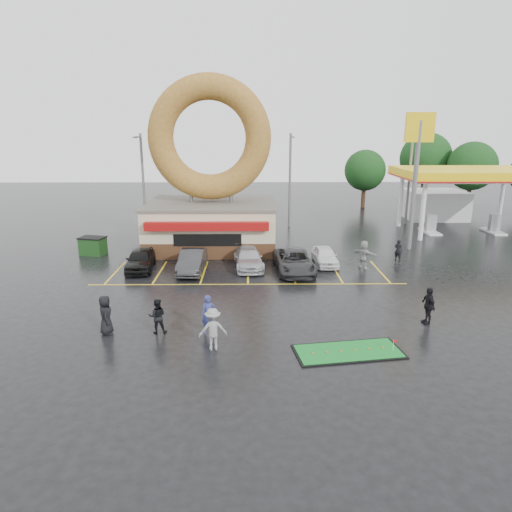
{
  "coord_description": "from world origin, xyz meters",
  "views": [
    {
      "loc": [
        0.2,
        -23.62,
        9.4
      ],
      "look_at": [
        0.49,
        2.12,
        2.2
      ],
      "focal_mm": 32.0,
      "sensor_mm": 36.0,
      "label": 1
    }
  ],
  "objects_px": {
    "streetlight_left": "(143,179)",
    "dumpster": "(93,246)",
    "shell_sign": "(417,156)",
    "person_blue": "(209,315)",
    "putting_green": "(348,351)",
    "car_silver": "(248,258)",
    "gas_station": "(453,189)",
    "streetlight_right": "(410,177)",
    "car_grey": "(294,261)",
    "car_black": "(140,259)",
    "donut_shop": "(211,193)",
    "person_cameraman": "(428,306)",
    "car_dgrey": "(192,261)",
    "streetlight_mid": "(290,178)",
    "car_white": "(325,256)"
  },
  "relations": [
    {
      "from": "car_grey",
      "to": "person_cameraman",
      "type": "relative_size",
      "value": 2.82
    },
    {
      "from": "streetlight_mid",
      "to": "car_grey",
      "type": "distance_m",
      "value": 15.52
    },
    {
      "from": "car_black",
      "to": "car_grey",
      "type": "bearing_deg",
      "value": -8.42
    },
    {
      "from": "donut_shop",
      "to": "car_dgrey",
      "type": "xyz_separation_m",
      "value": [
        -0.8,
        -6.9,
        -3.72
      ]
    },
    {
      "from": "car_dgrey",
      "to": "dumpster",
      "type": "xyz_separation_m",
      "value": [
        -8.2,
        4.48,
        -0.09
      ]
    },
    {
      "from": "shell_sign",
      "to": "dumpster",
      "type": "bearing_deg",
      "value": -176.7
    },
    {
      "from": "car_dgrey",
      "to": "car_grey",
      "type": "distance_m",
      "value": 6.92
    },
    {
      "from": "streetlight_mid",
      "to": "person_cameraman",
      "type": "xyz_separation_m",
      "value": [
        4.99,
        -23.52,
        -3.84
      ]
    },
    {
      "from": "gas_station",
      "to": "streetlight_right",
      "type": "relative_size",
      "value": 1.52
    },
    {
      "from": "donut_shop",
      "to": "car_grey",
      "type": "bearing_deg",
      "value": -48.89
    },
    {
      "from": "shell_sign",
      "to": "streetlight_mid",
      "type": "bearing_deg",
      "value": 135.27
    },
    {
      "from": "dumpster",
      "to": "shell_sign",
      "type": "bearing_deg",
      "value": 16.84
    },
    {
      "from": "streetlight_left",
      "to": "streetlight_mid",
      "type": "height_order",
      "value": "same"
    },
    {
      "from": "car_black",
      "to": "putting_green",
      "type": "relative_size",
      "value": 0.88
    },
    {
      "from": "streetlight_right",
      "to": "car_grey",
      "type": "height_order",
      "value": "streetlight_right"
    },
    {
      "from": "person_cameraman",
      "to": "person_blue",
      "type": "bearing_deg",
      "value": -92.97
    },
    {
      "from": "putting_green",
      "to": "streetlight_left",
      "type": "bearing_deg",
      "value": 119.43
    },
    {
      "from": "car_grey",
      "to": "person_blue",
      "type": "xyz_separation_m",
      "value": [
        -4.93,
        -9.6,
        0.21
      ]
    },
    {
      "from": "streetlight_right",
      "to": "person_cameraman",
      "type": "relative_size",
      "value": 4.8
    },
    {
      "from": "gas_station",
      "to": "person_blue",
      "type": "xyz_separation_m",
      "value": [
        -21.81,
        -24.57,
        -2.76
      ]
    },
    {
      "from": "donut_shop",
      "to": "streetlight_mid",
      "type": "xyz_separation_m",
      "value": [
        7.0,
        7.95,
        0.32
      ]
    },
    {
      "from": "person_blue",
      "to": "streetlight_mid",
      "type": "bearing_deg",
      "value": 67.11
    },
    {
      "from": "dumpster",
      "to": "car_grey",
      "type": "bearing_deg",
      "value": -3.36
    },
    {
      "from": "donut_shop",
      "to": "car_white",
      "type": "relative_size",
      "value": 3.52
    },
    {
      "from": "gas_station",
      "to": "person_cameraman",
      "type": "xyz_separation_m",
      "value": [
        -11.01,
        -23.55,
        -2.76
      ]
    },
    {
      "from": "donut_shop",
      "to": "streetlight_right",
      "type": "height_order",
      "value": "donut_shop"
    },
    {
      "from": "streetlight_left",
      "to": "car_grey",
      "type": "height_order",
      "value": "streetlight_left"
    },
    {
      "from": "gas_station",
      "to": "person_blue",
      "type": "relative_size",
      "value": 7.25
    },
    {
      "from": "streetlight_left",
      "to": "dumpster",
      "type": "distance_m",
      "value": 10.43
    },
    {
      "from": "dumpster",
      "to": "gas_station",
      "type": "bearing_deg",
      "value": 31.51
    },
    {
      "from": "gas_station",
      "to": "streetlight_mid",
      "type": "height_order",
      "value": "streetlight_mid"
    },
    {
      "from": "streetlight_right",
      "to": "car_silver",
      "type": "bearing_deg",
      "value": -136.99
    },
    {
      "from": "donut_shop",
      "to": "dumpster",
      "type": "height_order",
      "value": "donut_shop"
    },
    {
      "from": "car_white",
      "to": "donut_shop",
      "type": "bearing_deg",
      "value": 145.97
    },
    {
      "from": "dumpster",
      "to": "person_blue",
      "type": "bearing_deg",
      "value": -40.79
    },
    {
      "from": "person_cameraman",
      "to": "putting_green",
      "type": "bearing_deg",
      "value": -64.57
    },
    {
      "from": "car_silver",
      "to": "dumpster",
      "type": "bearing_deg",
      "value": 158.13
    },
    {
      "from": "car_black",
      "to": "person_blue",
      "type": "xyz_separation_m",
      "value": [
        5.61,
        -10.21,
        0.2
      ]
    },
    {
      "from": "gas_station",
      "to": "person_cameraman",
      "type": "relative_size",
      "value": 7.27
    },
    {
      "from": "car_dgrey",
      "to": "person_cameraman",
      "type": "xyz_separation_m",
      "value": [
        12.79,
        -8.68,
        0.2
      ]
    },
    {
      "from": "putting_green",
      "to": "car_silver",
      "type": "bearing_deg",
      "value": 109.2
    },
    {
      "from": "streetlight_mid",
      "to": "donut_shop",
      "type": "bearing_deg",
      "value": -131.38
    },
    {
      "from": "car_silver",
      "to": "streetlight_right",
      "type": "bearing_deg",
      "value": 37.58
    },
    {
      "from": "car_grey",
      "to": "car_white",
      "type": "bearing_deg",
      "value": 31.2
    },
    {
      "from": "donut_shop",
      "to": "car_black",
      "type": "height_order",
      "value": "donut_shop"
    },
    {
      "from": "gas_station",
      "to": "car_black",
      "type": "distance_m",
      "value": 31.09
    },
    {
      "from": "streetlight_right",
      "to": "streetlight_mid",
      "type": "bearing_deg",
      "value": -175.24
    },
    {
      "from": "gas_station",
      "to": "shell_sign",
      "type": "height_order",
      "value": "shell_sign"
    },
    {
      "from": "car_dgrey",
      "to": "dumpster",
      "type": "distance_m",
      "value": 9.34
    },
    {
      "from": "shell_sign",
      "to": "streetlight_left",
      "type": "relative_size",
      "value": 1.18
    }
  ]
}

